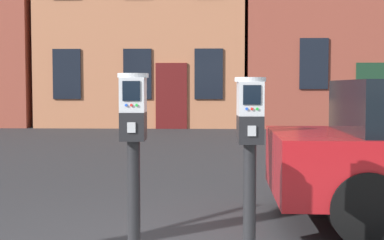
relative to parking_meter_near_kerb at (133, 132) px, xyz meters
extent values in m
cylinder|color=black|center=(0.00, 0.00, -0.48)|extent=(0.09, 0.09, 0.84)
cube|color=black|center=(0.00, 0.00, 0.04)|extent=(0.18, 0.25, 0.20)
cube|color=#A5A8AD|center=(0.00, -0.13, 0.04)|extent=(0.06, 0.01, 0.07)
cube|color=#B7BABF|center=(0.00, 0.00, 0.26)|extent=(0.18, 0.23, 0.24)
cube|color=black|center=(0.00, -0.12, 0.29)|extent=(0.12, 0.01, 0.13)
cylinder|color=blue|center=(-0.03, -0.12, 0.19)|extent=(0.02, 0.01, 0.02)
cylinder|color=red|center=(0.00, -0.12, 0.19)|extent=(0.02, 0.01, 0.02)
cylinder|color=green|center=(0.04, -0.12, 0.19)|extent=(0.02, 0.01, 0.02)
cylinder|color=#B7BABF|center=(0.00, 0.00, 0.39)|extent=(0.22, 0.22, 0.03)
cylinder|color=black|center=(0.81, 0.00, -0.49)|extent=(0.09, 0.09, 0.82)
cube|color=black|center=(0.81, 0.00, 0.02)|extent=(0.18, 0.25, 0.19)
cube|color=#A5A8AD|center=(0.81, -0.13, 0.02)|extent=(0.06, 0.01, 0.07)
cube|color=#B7BABF|center=(0.81, 0.00, 0.23)|extent=(0.18, 0.23, 0.23)
cube|color=black|center=(0.81, -0.12, 0.26)|extent=(0.12, 0.01, 0.13)
cylinder|color=blue|center=(0.78, -0.12, 0.17)|extent=(0.02, 0.01, 0.02)
cylinder|color=red|center=(0.81, -0.12, 0.17)|extent=(0.02, 0.01, 0.02)
cylinder|color=green|center=(0.85, -0.12, 0.17)|extent=(0.02, 0.01, 0.02)
cylinder|color=#B7BABF|center=(0.81, 0.00, 0.36)|extent=(0.22, 0.22, 0.03)
cylinder|color=black|center=(1.89, 2.53, -0.72)|extent=(0.64, 0.23, 0.64)
cylinder|color=black|center=(1.86, 0.89, -0.72)|extent=(0.64, 0.23, 0.64)
cube|color=black|center=(-4.11, 13.81, 0.71)|extent=(0.90, 0.06, 1.60)
cube|color=black|center=(-1.84, 13.81, 0.71)|extent=(0.90, 0.06, 1.60)
cube|color=black|center=(0.43, 13.81, 0.71)|extent=(0.90, 0.06, 1.60)
cube|color=#591414|center=(-0.76, 13.81, 0.01)|extent=(1.00, 0.07, 2.10)
cube|color=black|center=(3.75, 13.81, 1.03)|extent=(0.90, 0.06, 1.60)
cube|color=#193823|center=(5.57, 13.81, 0.01)|extent=(1.00, 0.07, 2.10)
camera|label=1|loc=(0.55, -3.82, 0.32)|focal=51.89mm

